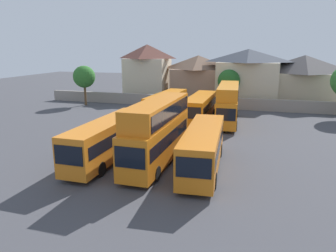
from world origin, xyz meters
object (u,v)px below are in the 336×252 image
house_terrace_far_right (303,80)px  tree_left_of_lot (84,77)px  bus_3 (203,146)px  bus_6 (228,102)px  bus_1 (109,137)px  bus_2 (157,129)px  house_terrace_right (247,76)px  tree_right_of_lot (229,81)px  bus_4 (167,105)px  house_terrace_left (147,71)px  bus_5 (200,107)px  house_terrace_centre (198,77)px

house_terrace_far_right → tree_left_of_lot: bearing=-163.2°
bus_3 → bus_6: bus_6 is taller
bus_1 → bus_2: bearing=94.2°
bus_1 → house_terrace_right: house_terrace_right is taller
bus_6 → bus_2: bearing=-17.7°
bus_3 → tree_right_of_lot: size_ratio=1.85×
bus_4 → house_terrace_right: house_terrace_right is taller
bus_2 → house_terrace_left: size_ratio=1.11×
bus_2 → bus_5: 16.10m
bus_3 → tree_left_of_lot: (-23.82, 23.07, 2.78)m
house_terrace_centre → house_terrace_far_right: bearing=-1.6°
bus_4 → house_terrace_right: 18.94m
bus_5 → house_terrace_left: (-13.23, 16.86, 3.14)m
house_terrace_centre → house_terrace_right: size_ratio=0.90×
house_terrace_centre → house_terrace_right: (8.79, -1.61, 0.56)m
bus_2 → house_terrace_centre: bearing=-173.7°
bus_1 → bus_6: 18.34m
bus_3 → bus_6: 16.42m
bus_2 → bus_4: (-3.90, 15.87, -0.92)m
bus_4 → bus_6: (7.96, 0.20, 0.74)m
tree_right_of_lot → house_terrace_centre: bearing=138.5°
bus_4 → house_terrace_centre: (0.72, 17.77, 2.08)m
house_terrace_centre → bus_5: bearing=-77.9°
bus_3 → tree_left_of_lot: size_ratio=1.70×
bus_6 → bus_4: bearing=-92.1°
bus_3 → tree_left_of_lot: bearing=-137.8°
house_terrace_right → bus_6: bearing=-95.5°
bus_5 → bus_2: bearing=-1.8°
bus_4 → tree_right_of_lot: bearing=154.2°
bus_2 → house_terrace_far_right: 36.23m
house_terrace_right → house_terrace_left: bearing=177.3°
tree_left_of_lot → bus_6: bearing=-15.5°
bus_1 → tree_right_of_lot: size_ratio=1.96×
house_terrace_left → house_terrace_right: 18.28m
house_terrace_left → house_terrace_centre: bearing=4.4°
bus_5 → bus_3: bearing=11.5°
house_terrace_far_right → tree_left_of_lot: house_terrace_far_right is taller
house_terrace_right → bus_3: bearing=-93.1°
bus_4 → house_terrace_centre: bearing=-179.3°
house_terrace_far_right → tree_right_of_lot: bearing=-157.2°
house_terrace_left → house_terrace_centre: size_ratio=1.05×
bus_6 → house_terrace_right: (1.55, 15.97, 1.91)m
tree_right_of_lot → bus_5: bearing=-100.8°
bus_4 → tree_left_of_lot: (-16.09, 6.88, 2.67)m
bus_3 → house_terrace_far_right: (10.73, 33.48, 2.28)m
house_terrace_centre → house_terrace_right: 8.95m
bus_6 → house_terrace_far_right: house_terrace_far_right is taller
bus_3 → bus_4: size_ratio=1.01×
bus_5 → house_terrace_centre: bearing=-167.7°
bus_1 → bus_6: size_ratio=1.04×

